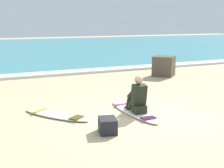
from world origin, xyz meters
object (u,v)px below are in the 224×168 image
at_px(surfer_seated, 137,98).
at_px(surfboard_spare_near, 56,115).
at_px(surfboard_main, 133,111).
at_px(shoreline_rock, 164,66).
at_px(beach_bag, 108,125).

height_order(surfer_seated, surfboard_spare_near, surfer_seated).
bearing_deg(surfboard_main, shoreline_rock, 48.21).
height_order(surfboard_spare_near, shoreline_rock, shoreline_rock).
distance_m(surfer_seated, surfboard_spare_near, 2.09).
relative_size(surfboard_main, surfer_seated, 2.48).
relative_size(surfboard_spare_near, shoreline_rock, 2.27).
distance_m(surfboard_spare_near, beach_bag, 1.78).
distance_m(surfer_seated, beach_bag, 1.56).
xyz_separation_m(surfboard_main, shoreline_rock, (3.93, 4.39, 0.39)).
bearing_deg(beach_bag, surfboard_spare_near, 112.20).
bearing_deg(surfer_seated, surfboard_main, 92.08).
height_order(surfer_seated, beach_bag, surfer_seated).
bearing_deg(shoreline_rock, surfer_seated, -130.56).
bearing_deg(surfboard_spare_near, surfer_seated, -21.06).
relative_size(surfer_seated, surfboard_spare_near, 0.49).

